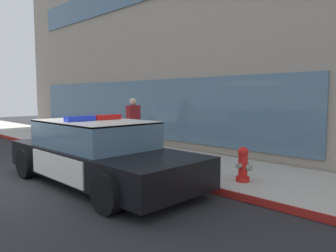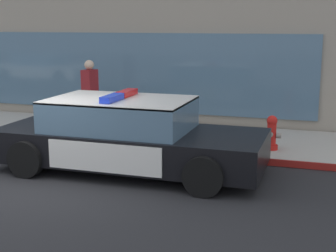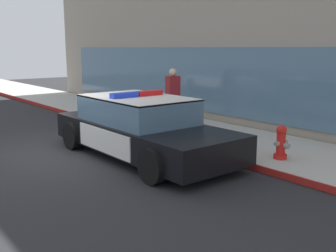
{
  "view_description": "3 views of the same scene",
  "coord_description": "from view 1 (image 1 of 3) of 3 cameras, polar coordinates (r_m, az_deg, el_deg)",
  "views": [
    {
      "loc": [
        7.39,
        -2.73,
        1.91
      ],
      "look_at": [
        2.07,
        2.63,
        1.21
      ],
      "focal_mm": 34.14,
      "sensor_mm": 36.0,
      "label": 1
    },
    {
      "loc": [
        4.93,
        -7.27,
        2.77
      ],
      "look_at": [
        1.94,
        2.01,
        0.72
      ],
      "focal_mm": 52.67,
      "sensor_mm": 36.0,
      "label": 2
    },
    {
      "loc": [
        8.71,
        -3.98,
        2.46
      ],
      "look_at": [
        1.77,
        1.63,
        0.7
      ],
      "focal_mm": 42.1,
      "sensor_mm": 36.0,
      "label": 3
    }
  ],
  "objects": [
    {
      "name": "storefront_building",
      "position": [
        14.29,
        16.08,
        13.93
      ],
      "size": [
        23.65,
        9.0,
        8.2
      ],
      "color": "gray",
      "rests_on": "ground"
    },
    {
      "name": "police_cruiser",
      "position": [
        7.19,
        -12.32,
        -4.65
      ],
      "size": [
        5.03,
        2.14,
        1.49
      ],
      "rotation": [
        0.0,
        0.0,
        -0.0
      ],
      "color": "black",
      "rests_on": "ground"
    },
    {
      "name": "sidewalk",
      "position": [
        9.95,
        -4.16,
        -5.32
      ],
      "size": [
        48.0,
        2.86,
        0.15
      ],
      "primitive_type": "cube",
      "color": "#B2ADA3",
      "rests_on": "ground"
    },
    {
      "name": "curb_red_paint",
      "position": [
        9.09,
        -11.1,
        -6.43
      ],
      "size": [
        28.8,
        0.04,
        0.14
      ],
      "primitive_type": "cube",
      "color": "maroon",
      "rests_on": "ground"
    },
    {
      "name": "ground",
      "position": [
        8.1,
        -24.48,
        -8.8
      ],
      "size": [
        48.0,
        48.0,
        0.0
      ],
      "primitive_type": "plane",
      "color": "#262628"
    },
    {
      "name": "fire_hydrant",
      "position": [
        6.82,
        13.26,
        -6.74
      ],
      "size": [
        0.34,
        0.39,
        0.73
      ],
      "color": "red",
      "rests_on": "sidewalk"
    },
    {
      "name": "pedestrian_on_sidewalk",
      "position": [
        10.44,
        -6.22,
        0.36
      ],
      "size": [
        0.31,
        0.43,
        1.71
      ],
      "rotation": [
        0.0,
        0.0,
        3.02
      ],
      "color": "#23232D",
      "rests_on": "sidewalk"
    }
  ]
}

